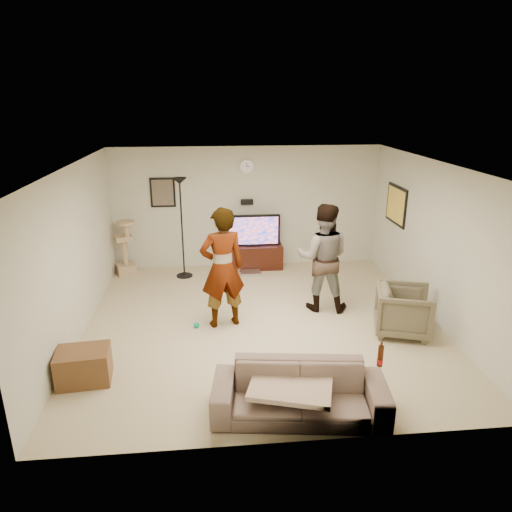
{
  "coord_description": "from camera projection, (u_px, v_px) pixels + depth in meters",
  "views": [
    {
      "loc": [
        -0.74,
        -6.66,
        3.43
      ],
      "look_at": [
        -0.06,
        0.2,
        1.06
      ],
      "focal_mm": 32.58,
      "sensor_mm": 36.0,
      "label": 1
    }
  ],
  "objects": [
    {
      "name": "floor",
      "position": [
        261.0,
        323.0,
        7.45
      ],
      "size": [
        5.5,
        5.5,
        0.02
      ],
      "primitive_type": "cube",
      "color": "#C4B78E",
      "rests_on": "ground"
    },
    {
      "name": "ceiling",
      "position": [
        262.0,
        164.0,
        6.63
      ],
      "size": [
        5.5,
        5.5,
        0.02
      ],
      "primitive_type": "cube",
      "color": "white",
      "rests_on": "wall_back"
    },
    {
      "name": "wall_back",
      "position": [
        247.0,
        207.0,
        9.63
      ],
      "size": [
        5.5,
        0.04,
        2.5
      ],
      "primitive_type": "cube",
      "color": "beige",
      "rests_on": "floor"
    },
    {
      "name": "wall_front",
      "position": [
        292.0,
        336.0,
        4.45
      ],
      "size": [
        5.5,
        0.04,
        2.5
      ],
      "primitive_type": "cube",
      "color": "beige",
      "rests_on": "floor"
    },
    {
      "name": "wall_left",
      "position": [
        75.0,
        254.0,
        6.79
      ],
      "size": [
        0.04,
        5.5,
        2.5
      ],
      "primitive_type": "cube",
      "color": "beige",
      "rests_on": "floor"
    },
    {
      "name": "wall_right",
      "position": [
        435.0,
        243.0,
        7.3
      ],
      "size": [
        0.04,
        5.5,
        2.5
      ],
      "primitive_type": "cube",
      "color": "beige",
      "rests_on": "floor"
    },
    {
      "name": "wall_clock",
      "position": [
        247.0,
        166.0,
        9.33
      ],
      "size": [
        0.26,
        0.04,
        0.26
      ],
      "primitive_type": "cylinder",
      "rotation": [
        1.57,
        0.0,
        0.0
      ],
      "color": "white",
      "rests_on": "wall_back"
    },
    {
      "name": "wall_speaker",
      "position": [
        247.0,
        202.0,
        9.53
      ],
      "size": [
        0.25,
        0.1,
        0.1
      ],
      "primitive_type": "cube",
      "color": "black",
      "rests_on": "wall_back"
    },
    {
      "name": "picture_back",
      "position": [
        163.0,
        193.0,
        9.34
      ],
      "size": [
        0.42,
        0.03,
        0.52
      ],
      "primitive_type": "cube",
      "color": "brown",
      "rests_on": "wall_back"
    },
    {
      "name": "picture_right",
      "position": [
        396.0,
        205.0,
        8.72
      ],
      "size": [
        0.03,
        0.78,
        0.62
      ],
      "primitive_type": "cube",
      "color": "#F9C045",
      "rests_on": "wall_right"
    },
    {
      "name": "tv_stand",
      "position": [
        253.0,
        257.0,
        9.74
      ],
      "size": [
        1.2,
        0.45,
        0.5
      ],
      "primitive_type": "cube",
      "color": "black",
      "rests_on": "floor"
    },
    {
      "name": "console_box",
      "position": [
        251.0,
        273.0,
        9.43
      ],
      "size": [
        0.4,
        0.3,
        0.07
      ],
      "primitive_type": "cube",
      "color": "silver",
      "rests_on": "floor"
    },
    {
      "name": "tv",
      "position": [
        253.0,
        230.0,
        9.55
      ],
      "size": [
        1.09,
        0.08,
        0.65
      ],
      "primitive_type": "cube",
      "color": "black",
      "rests_on": "tv_stand"
    },
    {
      "name": "tv_screen",
      "position": [
        254.0,
        231.0,
        9.51
      ],
      "size": [
        1.01,
        0.01,
        0.57
      ],
      "primitive_type": "cube",
      "color": "#FD6A50",
      "rests_on": "tv"
    },
    {
      "name": "floor_lamp",
      "position": [
        182.0,
        229.0,
        9.04
      ],
      "size": [
        0.32,
        0.32,
        1.98
      ],
      "primitive_type": "cylinder",
      "color": "black",
      "rests_on": "floor"
    },
    {
      "name": "cat_tree",
      "position": [
        124.0,
        247.0,
        9.33
      ],
      "size": [
        0.46,
        0.46,
        1.11
      ],
      "primitive_type": "cube",
      "rotation": [
        0.0,
        0.0,
        0.34
      ],
      "color": "tan",
      "rests_on": "floor"
    },
    {
      "name": "person_left",
      "position": [
        222.0,
        268.0,
        7.08
      ],
      "size": [
        0.78,
        0.61,
        1.9
      ],
      "primitive_type": "imported",
      "rotation": [
        0.0,
        0.0,
        3.39
      ],
      "color": "gray",
      "rests_on": "floor"
    },
    {
      "name": "person_right",
      "position": [
        323.0,
        258.0,
        7.66
      ],
      "size": [
        1.02,
        0.88,
        1.82
      ],
      "primitive_type": "imported",
      "rotation": [
        0.0,
        0.0,
        2.91
      ],
      "color": "#3840A2",
      "rests_on": "floor"
    },
    {
      "name": "sofa",
      "position": [
        300.0,
        392.0,
        5.21
      ],
      "size": [
        2.04,
        1.01,
        0.57
      ],
      "primitive_type": "imported",
      "rotation": [
        0.0,
        0.0,
        -0.13
      ],
      "color": "#725B50",
      "rests_on": "floor"
    },
    {
      "name": "throw_blanket",
      "position": [
        291.0,
        385.0,
        5.17
      ],
      "size": [
        1.06,
        0.93,
        0.06
      ],
      "primitive_type": "cube",
      "rotation": [
        0.0,
        0.0,
        -0.29
      ],
      "color": "beige",
      "rests_on": "sofa"
    },
    {
      "name": "beer_bottle",
      "position": [
        380.0,
        356.0,
        5.16
      ],
      "size": [
        0.06,
        0.06,
        0.25
      ],
      "primitive_type": "cylinder",
      "color": "#3A1606",
      "rests_on": "sofa"
    },
    {
      "name": "armchair",
      "position": [
        403.0,
        311.0,
        7.01
      ],
      "size": [
        1.0,
        0.98,
        0.73
      ],
      "primitive_type": "imported",
      "rotation": [
        0.0,
        0.0,
        1.27
      ],
      "color": "brown",
      "rests_on": "floor"
    },
    {
      "name": "side_table",
      "position": [
        84.0,
        366.0,
        5.85
      ],
      "size": [
        0.69,
        0.55,
        0.43
      ],
      "primitive_type": "cube",
      "rotation": [
        0.0,
        0.0,
        0.1
      ],
      "color": "brown",
      "rests_on": "floor"
    },
    {
      "name": "toy_ball",
      "position": [
        196.0,
        325.0,
        7.26
      ],
      "size": [
        0.09,
        0.09,
        0.09
      ],
      "primitive_type": "sphere",
      "color": "#02AF86",
      "rests_on": "floor"
    }
  ]
}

